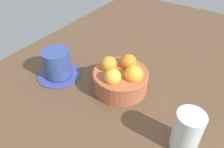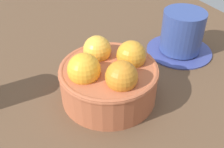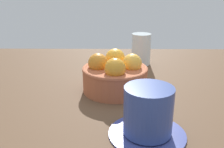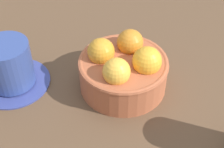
# 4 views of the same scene
# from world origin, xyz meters

# --- Properties ---
(ground_plane) EXTENTS (1.46, 0.83, 0.03)m
(ground_plane) POSITION_xyz_m (0.00, 0.00, -0.02)
(ground_plane) COLOR brown
(terracotta_bowl) EXTENTS (0.16, 0.16, 0.09)m
(terracotta_bowl) POSITION_xyz_m (-0.00, 0.00, 0.04)
(terracotta_bowl) COLOR #AD5938
(terracotta_bowl) RESTS_ON ground_plane
(coffee_cup) EXTENTS (0.13, 0.13, 0.09)m
(coffee_cup) POSITION_xyz_m (0.06, -0.19, 0.04)
(coffee_cup) COLOR #39448C
(coffee_cup) RESTS_ON ground_plane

